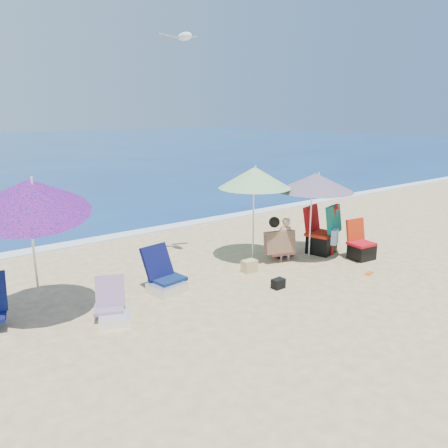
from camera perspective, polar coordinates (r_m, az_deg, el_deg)
ground at (r=8.33m, az=5.89°, el=-8.39°), size 120.00×120.00×0.00m
foam at (r=12.33m, az=-10.54°, el=-0.99°), size 120.00×0.50×0.04m
umbrella_turquoise at (r=9.89m, az=11.81°, el=5.34°), size 2.04×2.04×1.96m
umbrella_striped at (r=9.51m, az=4.02°, el=6.06°), size 1.75×1.75×2.12m
umbrella_blue at (r=7.17m, az=-23.96°, el=3.41°), size 2.18×2.23×2.44m
furled_umbrella at (r=10.34m, az=14.06°, el=-0.33°), size 0.16×0.15×1.23m
chair_navy at (r=8.22m, az=-7.75°, el=-7.16°), size 0.73×0.84×0.81m
chair_rainbow at (r=7.25m, az=-14.31°, el=-10.83°), size 0.66×0.84×0.66m
camp_chair_left at (r=10.33m, az=17.38°, el=-2.92°), size 0.64×0.59×0.90m
camp_chair_right at (r=10.49m, az=12.74°, el=-1.50°), size 0.82×0.99×1.16m
person_center at (r=9.72m, az=7.52°, el=-2.10°), size 0.82×0.66×1.00m
bag_tan at (r=9.11m, az=3.31°, el=-5.49°), size 0.30×0.22×0.25m
bag_navy_b at (r=10.19m, az=7.57°, el=-3.23°), size 0.49×0.40×0.33m
bag_black_b at (r=8.35m, az=7.08°, el=-7.70°), size 0.25×0.17×0.18m
orange_item at (r=9.50m, az=18.39°, el=-6.09°), size 0.23×0.15×0.03m
seagull at (r=9.20m, az=-5.21°, el=23.13°), size 0.83×0.60×0.15m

